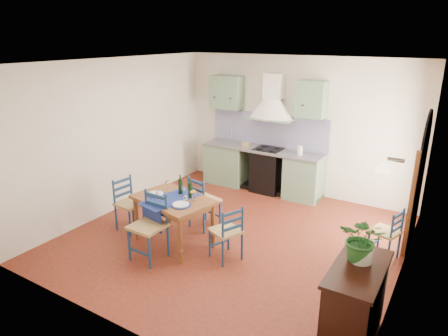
{
  "coord_description": "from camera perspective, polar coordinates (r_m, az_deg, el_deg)",
  "views": [
    {
      "loc": [
        2.94,
        -5.08,
        3.17
      ],
      "look_at": [
        -0.37,
        0.3,
        1.06
      ],
      "focal_mm": 32.0,
      "sensor_mm": 36.0,
      "label": 1
    }
  ],
  "objects": [
    {
      "name": "back_wall",
      "position": [
        8.39,
        6.6,
        3.72
      ],
      "size": [
        5.0,
        0.96,
        2.8
      ],
      "color": "beige",
      "rests_on": "ground"
    },
    {
      "name": "potted_plant",
      "position": [
        4.38,
        19.2,
        -9.59
      ],
      "size": [
        0.46,
        0.4,
        0.5
      ],
      "primitive_type": "imported",
      "rotation": [
        0.0,
        0.0,
        0.03
      ],
      "color": "#256428",
      "rests_on": "sideboard"
    },
    {
      "name": "left_wall",
      "position": [
        7.65,
        -14.95,
        4.47
      ],
      "size": [
        0.04,
        5.0,
        2.8
      ],
      "primitive_type": "cube",
      "color": "beige",
      "rests_on": "ground"
    },
    {
      "name": "sideboard",
      "position": [
        4.62,
        18.11,
        -17.78
      ],
      "size": [
        0.5,
        1.05,
        0.94
      ],
      "color": "black",
      "rests_on": "ground"
    },
    {
      "name": "ceiling",
      "position": [
        5.88,
        1.62,
        14.91
      ],
      "size": [
        5.0,
        5.0,
        0.01
      ],
      "primitive_type": "cube",
      "color": "silver",
      "rests_on": "back_wall"
    },
    {
      "name": "chair_far",
      "position": [
        6.81,
        -3.0,
        -4.78
      ],
      "size": [
        0.53,
        0.53,
        0.93
      ],
      "color": "navy",
      "rests_on": "ground"
    },
    {
      "name": "right_wall",
      "position": [
        5.68,
        25.36,
        -2.21
      ],
      "size": [
        0.26,
        5.0,
        2.8
      ],
      "color": "beige",
      "rests_on": "ground"
    },
    {
      "name": "chair_near",
      "position": [
        5.99,
        -10.59,
        -8.14
      ],
      "size": [
        0.48,
        0.48,
        1.0
      ],
      "color": "navy",
      "rests_on": "ground"
    },
    {
      "name": "chair_left",
      "position": [
        6.94,
        -13.38,
        -4.96
      ],
      "size": [
        0.46,
        0.46,
        0.9
      ],
      "color": "navy",
      "rests_on": "ground"
    },
    {
      "name": "dining_table",
      "position": [
        6.26,
        -7.29,
        -5.07
      ],
      "size": [
        1.36,
        1.06,
        1.09
      ],
      "color": "brown",
      "rests_on": "ground"
    },
    {
      "name": "floor",
      "position": [
        6.67,
        1.4,
        -9.9
      ],
      "size": [
        5.0,
        5.0,
        0.0
      ],
      "primitive_type": "plane",
      "color": "#4F1B11",
      "rests_on": "ground"
    },
    {
      "name": "chair_spare",
      "position": [
        6.39,
        22.26,
        -8.56
      ],
      "size": [
        0.46,
        0.46,
        0.8
      ],
      "color": "navy",
      "rests_on": "ground"
    },
    {
      "name": "chair_right",
      "position": [
        5.88,
        0.43,
        -9.13
      ],
      "size": [
        0.53,
        0.53,
        0.86
      ],
      "color": "navy",
      "rests_on": "ground"
    }
  ]
}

